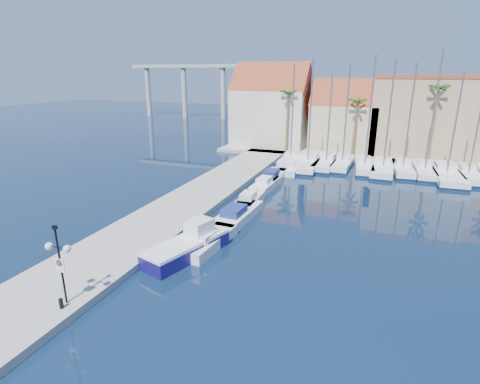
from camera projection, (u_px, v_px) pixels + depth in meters
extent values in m
plane|color=black|center=(197.00, 323.00, 19.20)|extent=(260.00, 260.00, 0.00)
cube|color=gray|center=(177.00, 210.00, 34.20)|extent=(6.00, 77.00, 0.50)
cube|color=gray|center=(395.00, 153.00, 58.40)|extent=(54.00, 16.00, 0.50)
cylinder|color=black|center=(61.00, 265.00, 19.38)|extent=(0.11, 0.11, 4.48)
cylinder|color=black|center=(53.00, 247.00, 19.15)|extent=(0.56, 0.10, 0.06)
cylinder|color=black|center=(62.00, 248.00, 18.99)|extent=(0.56, 0.10, 0.06)
sphere|color=white|center=(49.00, 246.00, 19.22)|extent=(0.40, 0.40, 0.40)
sphere|color=white|center=(67.00, 249.00, 18.92)|extent=(0.40, 0.40, 0.40)
cube|color=black|center=(55.00, 227.00, 18.73)|extent=(0.26, 0.15, 0.18)
cube|color=white|center=(60.00, 264.00, 19.28)|extent=(0.56, 0.07, 0.56)
cylinder|color=red|center=(59.00, 263.00, 19.24)|extent=(0.38, 0.04, 0.38)
cylinder|color=#1933A5|center=(59.00, 263.00, 19.23)|extent=(0.27, 0.03, 0.27)
cube|color=white|center=(61.00, 271.00, 19.40)|extent=(0.45, 0.07, 0.16)
cylinder|color=black|center=(61.00, 304.00, 19.49)|extent=(0.22, 0.22, 0.55)
cube|color=#150E54|center=(187.00, 250.00, 26.04)|extent=(4.03, 6.96, 0.99)
cube|color=white|center=(186.00, 242.00, 25.85)|extent=(4.03, 6.96, 0.22)
cube|color=white|center=(199.00, 228.00, 26.66)|extent=(1.88, 2.10, 1.21)
cube|color=white|center=(209.00, 242.00, 27.50)|extent=(2.30, 5.95, 0.80)
cube|color=white|center=(205.00, 236.00, 26.79)|extent=(1.45, 2.13, 0.60)
cube|color=white|center=(237.00, 216.00, 32.53)|extent=(2.53, 7.05, 0.80)
cube|color=navy|center=(234.00, 211.00, 31.70)|extent=(1.67, 2.50, 0.60)
cube|color=white|center=(250.00, 201.00, 36.30)|extent=(1.88, 5.45, 0.80)
cube|color=white|center=(248.00, 196.00, 35.60)|extent=(1.26, 1.92, 0.60)
cube|color=white|center=(266.00, 185.00, 41.45)|extent=(2.13, 5.92, 0.80)
cube|color=white|center=(264.00, 180.00, 40.73)|extent=(1.40, 2.10, 0.60)
cube|color=white|center=(273.00, 177.00, 44.65)|extent=(2.25, 6.52, 0.80)
cube|color=navy|center=(272.00, 172.00, 43.86)|extent=(1.51, 2.30, 0.60)
cube|color=white|center=(290.00, 168.00, 48.92)|extent=(2.89, 7.18, 0.80)
cube|color=white|center=(289.00, 164.00, 48.07)|extent=(1.79, 2.59, 0.60)
cube|color=white|center=(298.00, 159.00, 53.94)|extent=(2.56, 6.69, 0.80)
cube|color=white|center=(297.00, 155.00, 53.13)|extent=(1.63, 2.39, 0.60)
cube|color=white|center=(291.00, 159.00, 53.09)|extent=(2.32, 8.35, 1.00)
cube|color=#0C1F3E|center=(291.00, 162.00, 53.19)|extent=(2.39, 8.41, 0.28)
cube|color=white|center=(293.00, 153.00, 53.59)|extent=(1.56, 2.52, 0.60)
cylinder|color=slate|center=(292.00, 112.00, 50.69)|extent=(0.20, 0.20, 12.37)
cube|color=white|center=(308.00, 162.00, 51.43)|extent=(3.43, 11.96, 1.00)
cube|color=#0C1F3E|center=(308.00, 165.00, 51.53)|extent=(3.49, 12.02, 0.28)
cube|color=white|center=(310.00, 155.00, 52.26)|extent=(2.26, 3.62, 0.60)
cylinder|color=slate|center=(311.00, 111.00, 48.78)|extent=(0.20, 0.20, 12.95)
cube|color=white|center=(327.00, 163.00, 51.08)|extent=(2.99, 9.72, 1.00)
cube|color=#0C1F3E|center=(327.00, 165.00, 51.18)|extent=(3.05, 9.78, 0.28)
cube|color=white|center=(329.00, 156.00, 51.67)|extent=(1.89, 2.97, 0.60)
cylinder|color=slate|center=(329.00, 118.00, 48.82)|extent=(0.20, 0.20, 11.12)
cube|color=white|center=(343.00, 164.00, 50.46)|extent=(2.61, 8.66, 1.00)
cube|color=#0C1F3E|center=(342.00, 166.00, 50.56)|extent=(2.67, 8.72, 0.28)
cube|color=white|center=(344.00, 157.00, 50.96)|extent=(1.67, 2.64, 0.60)
cylinder|color=slate|center=(346.00, 114.00, 48.04)|extent=(0.20, 0.20, 12.43)
cube|color=white|center=(364.00, 167.00, 49.07)|extent=(2.90, 8.59, 1.00)
cube|color=#0C1F3E|center=(364.00, 169.00, 49.17)|extent=(2.97, 8.65, 0.28)
cube|color=white|center=(365.00, 159.00, 49.60)|extent=(1.74, 2.65, 0.60)
cylinder|color=slate|center=(370.00, 111.00, 46.50)|extent=(0.20, 0.20, 13.34)
cube|color=white|center=(383.00, 168.00, 48.13)|extent=(2.90, 9.97, 1.00)
cube|color=#0C1F3E|center=(383.00, 171.00, 48.23)|extent=(2.97, 10.04, 0.28)
cube|color=white|center=(384.00, 161.00, 48.76)|extent=(1.90, 3.03, 0.60)
cylinder|color=slate|center=(389.00, 115.00, 45.60)|extent=(0.20, 0.20, 12.76)
cube|color=white|center=(402.00, 169.00, 47.82)|extent=(2.86, 8.55, 1.00)
cube|color=#0C1F3E|center=(402.00, 171.00, 47.92)|extent=(2.93, 8.62, 0.28)
cube|color=white|center=(402.00, 162.00, 48.35)|extent=(1.73, 2.64, 0.60)
cylinder|color=slate|center=(410.00, 117.00, 45.41)|extent=(0.20, 0.20, 12.34)
cube|color=white|center=(424.00, 171.00, 46.88)|extent=(2.47, 8.59, 1.00)
cube|color=#0C1F3E|center=(424.00, 173.00, 46.98)|extent=(2.53, 8.65, 0.28)
cube|color=white|center=(424.00, 163.00, 47.41)|extent=(1.63, 2.60, 0.60)
cylinder|color=slate|center=(434.00, 111.00, 44.24)|extent=(0.20, 0.20, 13.83)
cube|color=white|center=(446.00, 174.00, 45.52)|extent=(3.52, 11.68, 1.00)
cube|color=#0C1F3E|center=(445.00, 176.00, 45.61)|extent=(3.58, 11.74, 0.28)
cube|color=white|center=(445.00, 165.00, 46.32)|extent=(2.26, 3.56, 0.60)
cylinder|color=slate|center=(456.00, 123.00, 43.11)|extent=(0.20, 0.20, 11.36)
cube|color=white|center=(467.00, 175.00, 44.98)|extent=(2.48, 8.62, 1.00)
cube|color=#0C1F3E|center=(467.00, 178.00, 45.08)|extent=(2.54, 8.69, 0.28)
cube|color=white|center=(467.00, 167.00, 45.51)|extent=(1.63, 2.61, 0.60)
cylinder|color=slate|center=(480.00, 116.00, 42.45)|extent=(0.20, 0.20, 13.10)
cube|color=beige|center=(271.00, 118.00, 62.89)|extent=(12.00, 9.00, 9.00)
cube|color=maroon|center=(272.00, 90.00, 61.52)|extent=(12.30, 9.00, 9.00)
cube|color=#C1B088|center=(344.00, 127.00, 59.10)|extent=(10.00, 8.00, 7.00)
cube|color=maroon|center=(346.00, 105.00, 58.04)|extent=(10.30, 8.00, 8.00)
cube|color=tan|center=(422.00, 117.00, 55.63)|extent=(14.00, 10.00, 11.00)
cube|color=maroon|center=(428.00, 76.00, 53.88)|extent=(14.20, 10.20, 0.50)
cylinder|color=brown|center=(287.00, 123.00, 57.08)|extent=(0.36, 0.36, 9.00)
sphere|color=#235317|center=(288.00, 93.00, 55.76)|extent=(2.60, 2.60, 2.60)
cylinder|color=brown|center=(355.00, 129.00, 53.82)|extent=(0.36, 0.36, 8.00)
sphere|color=#235317|center=(357.00, 102.00, 52.65)|extent=(2.60, 2.60, 2.60)
cylinder|color=brown|center=(433.00, 126.00, 50.11)|extent=(0.36, 0.36, 10.00)
sphere|color=#235317|center=(439.00, 88.00, 48.63)|extent=(2.60, 2.60, 2.60)
cube|color=#9E9E99|center=(209.00, 66.00, 100.83)|extent=(48.00, 2.20, 0.90)
cylinder|color=#9E9E99|center=(148.00, 91.00, 109.79)|extent=(1.40, 1.40, 14.00)
cylinder|color=#9E9E99|center=(184.00, 92.00, 105.69)|extent=(1.40, 1.40, 14.00)
cylinder|color=#9E9E99|center=(223.00, 93.00, 101.60)|extent=(1.40, 1.40, 14.00)
cylinder|color=#9E9E99|center=(265.00, 94.00, 97.50)|extent=(1.40, 1.40, 14.00)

